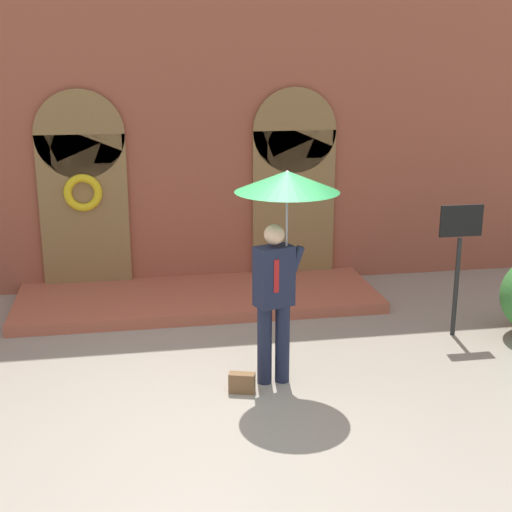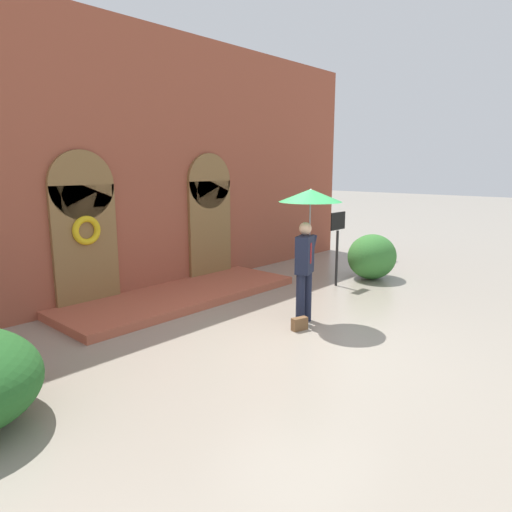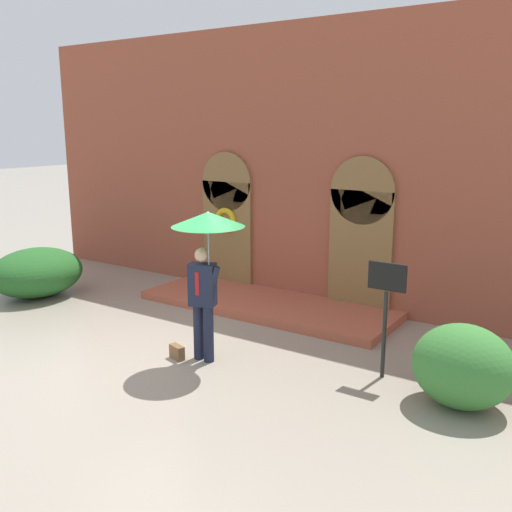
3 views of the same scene
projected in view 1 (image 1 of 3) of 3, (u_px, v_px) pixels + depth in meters
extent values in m
plane|color=gray|center=(227.00, 399.00, 7.54)|extent=(80.00, 80.00, 0.00)
cube|color=brown|center=(187.00, 104.00, 10.76)|extent=(14.00, 0.50, 5.60)
cube|color=brown|center=(85.00, 215.00, 10.65)|extent=(1.30, 0.08, 2.40)
cylinder|color=brown|center=(79.00, 134.00, 10.32)|extent=(1.30, 0.08, 1.30)
cube|color=brown|center=(293.00, 207.00, 11.18)|extent=(1.30, 0.08, 2.40)
cylinder|color=brown|center=(294.00, 130.00, 10.86)|extent=(1.30, 0.08, 1.30)
torus|color=gold|center=(83.00, 193.00, 10.49)|extent=(0.56, 0.12, 0.56)
cube|color=#AA523A|center=(199.00, 298.00, 10.41)|extent=(5.20, 1.80, 0.16)
cylinder|color=#191E33|center=(265.00, 345.00, 7.80)|extent=(0.16, 0.16, 0.90)
cylinder|color=#191E33|center=(282.00, 343.00, 7.84)|extent=(0.16, 0.16, 0.90)
cube|color=#191E33|center=(274.00, 276.00, 7.61)|extent=(0.46, 0.36, 0.66)
cube|color=#A51919|center=(276.00, 276.00, 7.47)|extent=(0.06, 0.03, 0.36)
sphere|color=tan|center=(274.00, 235.00, 7.48)|extent=(0.22, 0.22, 0.22)
cylinder|color=#191E33|center=(294.00, 266.00, 7.62)|extent=(0.22, 0.09, 0.46)
cylinder|color=gray|center=(286.00, 238.00, 7.51)|extent=(0.02, 0.02, 0.98)
cone|color=#1E7538|center=(287.00, 181.00, 7.35)|extent=(1.10, 1.10, 0.22)
cone|color=white|center=(287.00, 180.00, 7.35)|extent=(0.61, 0.61, 0.20)
cube|color=brown|center=(242.00, 383.00, 7.66)|extent=(0.30, 0.20, 0.22)
cylinder|color=black|center=(456.00, 287.00, 9.09)|extent=(0.06, 0.06, 1.30)
cube|color=black|center=(461.00, 221.00, 8.86)|extent=(0.56, 0.03, 0.40)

